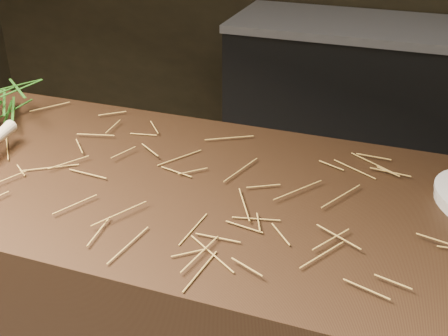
{
  "coord_description": "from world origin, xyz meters",
  "views": [
    {
      "loc": [
        0.35,
        -0.7,
        1.53
      ],
      "look_at": [
        -0.01,
        0.29,
        0.96
      ],
      "focal_mm": 45.0,
      "sensor_mm": 36.0,
      "label": 1
    }
  ],
  "objects": [
    {
      "name": "straw_bedding",
      "position": [
        0.0,
        0.3,
        0.91
      ],
      "size": [
        1.4,
        0.6,
        0.02
      ],
      "primitive_type": null,
      "color": "olive",
      "rests_on": "main_counter"
    },
    {
      "name": "back_counter",
      "position": [
        0.3,
        2.18,
        0.42
      ],
      "size": [
        1.82,
        0.62,
        0.84
      ],
      "color": "black",
      "rests_on": "ground"
    }
  ]
}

